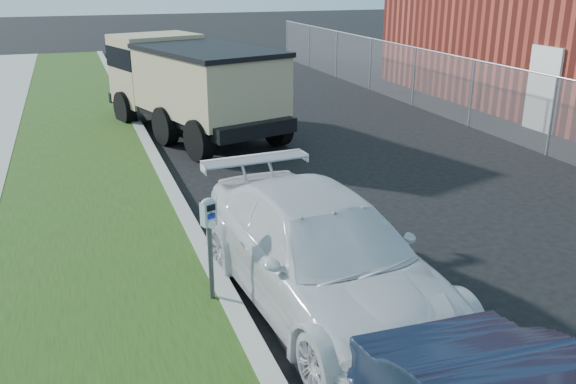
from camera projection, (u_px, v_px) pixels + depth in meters
name	position (u px, v px, depth m)	size (l,w,h in m)	color
ground	(405.00, 270.00, 8.62)	(120.00, 120.00, 0.00)	black
chainlink_fence	(473.00, 80.00, 16.30)	(0.06, 30.06, 30.00)	slate
parking_meter	(209.00, 227.00, 7.30)	(0.21, 0.18, 1.33)	#3F4247
white_wagon	(323.00, 253.00, 7.51)	(1.96, 4.83, 1.40)	silver
dump_truck	(188.00, 81.00, 15.68)	(3.91, 6.46, 2.38)	black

